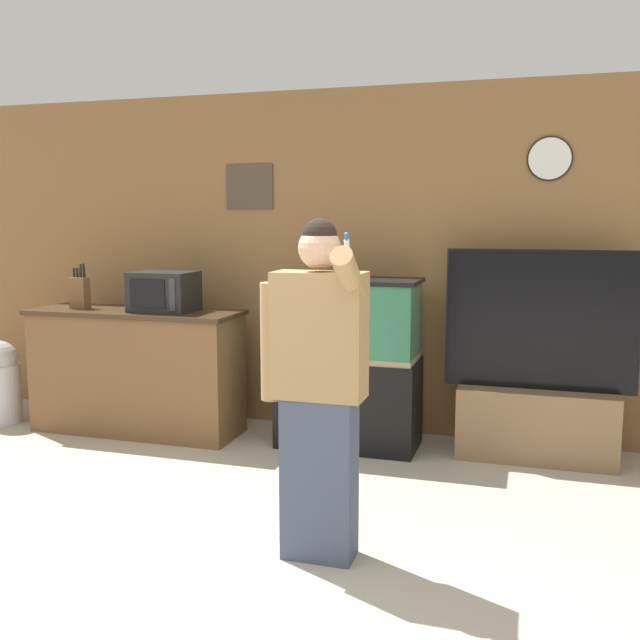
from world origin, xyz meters
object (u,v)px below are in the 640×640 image
object	(u,v)px
aquarium_on_stand	(349,363)
knife_block	(80,292)
counter_island	(137,371)
microwave	(164,291)
person_standing	(318,386)
tv_on_stand	(537,399)

from	to	relation	value
aquarium_on_stand	knife_block	bearing A→B (deg)	-175.56
counter_island	aquarium_on_stand	bearing A→B (deg)	4.65
microwave	person_standing	size ratio (longest dim) A/B	0.28
person_standing	tv_on_stand	bearing A→B (deg)	60.67
counter_island	tv_on_stand	size ratio (longest dim) A/B	1.14
counter_island	knife_block	bearing A→B (deg)	-176.30
counter_island	person_standing	world-z (taller)	person_standing
counter_island	microwave	xyz separation A→B (m)	(0.25, 0.01, 0.62)
aquarium_on_stand	person_standing	bearing A→B (deg)	-80.43
microwave	person_standing	distance (m)	2.32
knife_block	person_standing	world-z (taller)	person_standing
counter_island	tv_on_stand	distance (m)	2.96
knife_block	person_standing	bearing A→B (deg)	-32.86
counter_island	knife_block	world-z (taller)	knife_block
knife_block	tv_on_stand	world-z (taller)	tv_on_stand
counter_island	tv_on_stand	bearing A→B (deg)	4.34
counter_island	tv_on_stand	xyz separation A→B (m)	(2.95, 0.22, -0.06)
person_standing	knife_block	bearing A→B (deg)	147.14
counter_island	microwave	distance (m)	0.67
knife_block	counter_island	bearing A→B (deg)	3.70
counter_island	aquarium_on_stand	distance (m)	1.66
microwave	person_standing	world-z (taller)	person_standing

